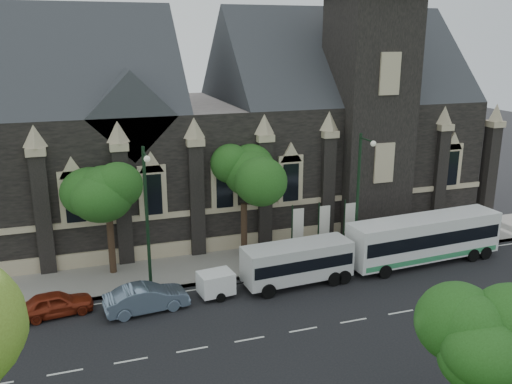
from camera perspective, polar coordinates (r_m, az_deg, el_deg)
name	(u,v)px	position (r m, az deg, el deg)	size (l,w,h in m)	color
ground	(249,339)	(28.91, -0.69, -15.24)	(160.00, 160.00, 0.00)	black
sidewalk	(206,267)	(37.03, -5.26, -7.85)	(80.00, 5.00, 0.15)	gray
museum	(238,124)	(44.72, -1.90, 7.17)	(40.00, 17.70, 29.90)	black
tree_park_east	(485,328)	(22.32, 22.98, -13.04)	(3.40, 3.40, 6.28)	black
tree_walk_right	(246,177)	(37.07, -1.09, 1.63)	(4.08, 4.08, 7.80)	black
tree_walk_left	(110,189)	(35.53, -15.08, 0.31)	(3.91, 3.91, 7.64)	black
street_lamp_near	(359,192)	(36.67, 10.82, 0.05)	(0.36, 1.88, 9.00)	black
street_lamp_mid	(147,212)	(32.39, -11.38, -2.10)	(0.36, 1.88, 9.00)	black
banner_flag_left	(296,227)	(37.55, 4.22, -3.70)	(0.90, 0.10, 4.00)	black
banner_flag_center	(322,224)	(38.33, 6.98, -3.36)	(0.90, 0.10, 4.00)	black
banner_flag_right	(348,221)	(39.20, 9.63, -3.03)	(0.90, 0.10, 4.00)	black
tour_coach	(424,238)	(38.87, 17.29, -4.66)	(11.31, 3.19, 3.26)	white
shuttle_bus	(298,261)	(34.14, 4.40, -7.26)	(7.04, 2.83, 2.67)	silver
box_trailer	(216,283)	(32.82, -4.24, -9.53)	(2.98, 1.76, 1.55)	white
sedan	(146,298)	(31.84, -11.44, -10.87)	(1.65, 4.72, 1.56)	slate
car_far_red	(56,304)	(32.79, -20.33, -10.95)	(1.63, 4.04, 1.38)	maroon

